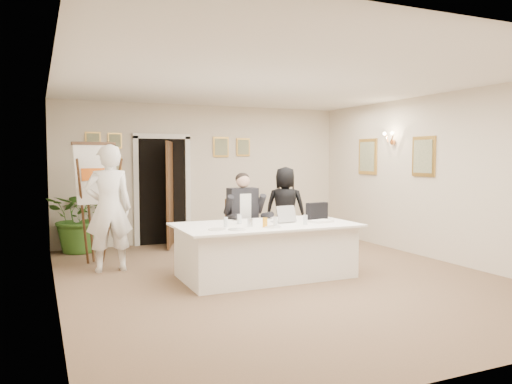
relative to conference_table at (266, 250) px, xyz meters
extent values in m
plane|color=brown|center=(0.17, -0.13, -0.39)|extent=(7.00, 7.00, 0.00)
cube|color=white|center=(0.17, -0.13, 2.41)|extent=(6.00, 7.00, 0.02)
cube|color=beige|center=(0.17, 3.37, 1.01)|extent=(6.00, 0.10, 2.80)
cube|color=beige|center=(0.17, -3.63, 1.01)|extent=(6.00, 0.10, 2.80)
cube|color=beige|center=(-2.83, -0.13, 1.01)|extent=(0.10, 7.00, 2.80)
cube|color=beige|center=(3.17, -0.13, 1.01)|extent=(0.10, 7.00, 2.80)
cube|color=black|center=(-0.73, 3.34, 0.66)|extent=(0.92, 0.06, 2.10)
cube|color=white|center=(-1.25, 3.31, 0.66)|extent=(0.10, 0.06, 2.20)
cube|color=white|center=(-0.21, 3.31, 0.66)|extent=(0.10, 0.06, 2.20)
cube|color=#3F2A14|center=(-0.68, 2.92, 0.64)|extent=(0.33, 0.81, 2.02)
cube|color=white|center=(0.00, 0.00, -0.02)|extent=(2.40, 1.20, 0.75)
cube|color=white|center=(0.00, 0.00, 0.37)|extent=(2.58, 1.38, 0.03)
cube|color=white|center=(-2.17, 1.79, 1.07)|extent=(0.70, 0.35, 0.95)
imported|color=white|center=(-2.03, 1.28, 0.57)|extent=(0.71, 0.47, 1.93)
imported|color=black|center=(1.28, 1.87, 0.39)|extent=(0.91, 0.83, 1.56)
imported|color=#356321|center=(-2.29, 3.07, 0.28)|extent=(1.24, 1.09, 1.34)
cube|color=black|center=(0.96, 0.18, 0.51)|extent=(0.38, 0.16, 0.26)
cube|color=white|center=(0.82, -0.18, 0.40)|extent=(0.36, 0.29, 0.03)
cylinder|color=white|center=(-0.84, -0.29, 0.39)|extent=(0.29, 0.29, 0.01)
cylinder|color=white|center=(-0.61, -0.41, 0.39)|extent=(0.27, 0.27, 0.01)
cylinder|color=white|center=(-0.07, -0.38, 0.39)|extent=(0.27, 0.27, 0.01)
cylinder|color=silver|center=(-0.65, -0.09, 0.45)|extent=(0.06, 0.06, 0.14)
cylinder|color=silver|center=(-0.01, -0.34, 0.45)|extent=(0.06, 0.06, 0.14)
cylinder|color=silver|center=(0.48, -0.31, 0.45)|extent=(0.07, 0.07, 0.14)
cylinder|color=silver|center=(-0.35, 0.14, 0.45)|extent=(0.07, 0.07, 0.14)
cylinder|color=orange|center=(-0.16, -0.32, 0.45)|extent=(0.09, 0.09, 0.13)
cylinder|color=silver|center=(-0.33, -0.20, 0.44)|extent=(0.09, 0.09, 0.11)
camera|label=1|loc=(-3.01, -6.50, 1.34)|focal=35.00mm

